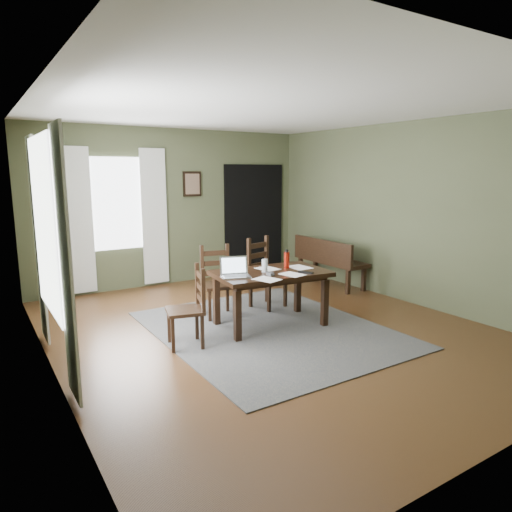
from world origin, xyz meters
TOP-DOWN VIEW (x-y plane):
  - ground at (0.00, 0.00)m, footprint 5.00×6.00m
  - room_shell at (0.00, 0.00)m, footprint 5.02×6.02m
  - rug at (0.00, 0.00)m, footprint 2.60×3.20m
  - dining_table at (0.11, 0.12)m, footprint 1.50×0.99m
  - chair_end at (-1.07, 0.03)m, footprint 0.49×0.49m
  - chair_back_left at (-0.27, 0.85)m, footprint 0.51×0.51m
  - chair_back_right at (0.52, 0.86)m, footprint 0.54×0.54m
  - bench at (2.15, 1.35)m, footprint 0.47×1.46m
  - laptop at (-0.41, 0.13)m, footprint 0.40×0.36m
  - computer_mouse at (-0.03, -0.07)m, footprint 0.06×0.10m
  - tv_remote at (0.42, -0.20)m, footprint 0.14×0.19m
  - drinking_glass at (0.02, 0.13)m, footprint 0.09×0.09m
  - water_bottle at (0.40, 0.17)m, footprint 0.09×0.09m
  - paper_b at (0.23, -0.17)m, footprint 0.28×0.33m
  - paper_c at (0.16, 0.27)m, footprint 0.27×0.33m
  - paper_d at (0.56, 0.11)m, footprint 0.25×0.33m
  - paper_e at (-0.18, -0.23)m, footprint 0.30×0.35m
  - window_left at (-2.47, 0.20)m, footprint 0.01×1.30m
  - window_back at (-1.00, 2.97)m, footprint 1.00×0.01m
  - curtain_left_near at (-2.44, -0.62)m, footprint 0.03×0.48m
  - curtain_left_far at (-2.44, 1.02)m, footprint 0.03×0.48m
  - curtain_back_left at (-1.62, 2.94)m, footprint 0.44×0.03m
  - curtain_back_right at (-0.38, 2.94)m, footprint 0.44×0.03m
  - framed_picture at (0.35, 2.97)m, footprint 0.34×0.03m
  - doorway_back at (1.65, 2.97)m, footprint 1.30×0.03m

SIDE VIEW (x-z plane):
  - ground at x=0.00m, z-range -0.01..0.00m
  - rug at x=0.00m, z-range 0.00..0.01m
  - chair_end at x=-1.07m, z-range -0.01..0.91m
  - chair_back_left at x=-0.27m, z-range -0.01..0.96m
  - bench at x=2.15m, z-range 0.08..0.90m
  - chair_back_right at x=0.52m, z-range -0.01..1.01m
  - dining_table at x=0.11m, z-range 0.28..0.99m
  - paper_b at x=0.23m, z-range 0.72..0.72m
  - paper_c at x=0.16m, z-range 0.72..0.72m
  - paper_e at x=-0.18m, z-range 0.72..0.72m
  - paper_d at x=0.56m, z-range 0.72..0.72m
  - tv_remote at x=0.42m, z-range 0.72..0.74m
  - computer_mouse at x=-0.03m, z-range 0.72..0.75m
  - laptop at x=-0.41m, z-range 0.66..0.89m
  - drinking_glass at x=0.02m, z-range 0.72..0.88m
  - water_bottle at x=0.40m, z-range 0.71..0.96m
  - doorway_back at x=1.65m, z-range 0.00..2.10m
  - curtain_left_near at x=-2.44m, z-range 0.05..2.35m
  - curtain_left_far at x=-2.44m, z-range 0.05..2.35m
  - curtain_back_left at x=-1.62m, z-range 0.05..2.35m
  - curtain_back_right at x=-0.38m, z-range 0.05..2.35m
  - window_left at x=-2.47m, z-range 0.60..2.30m
  - window_back at x=-1.00m, z-range 0.70..2.20m
  - framed_picture at x=0.35m, z-range 1.53..1.97m
  - room_shell at x=0.00m, z-range 0.45..3.16m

